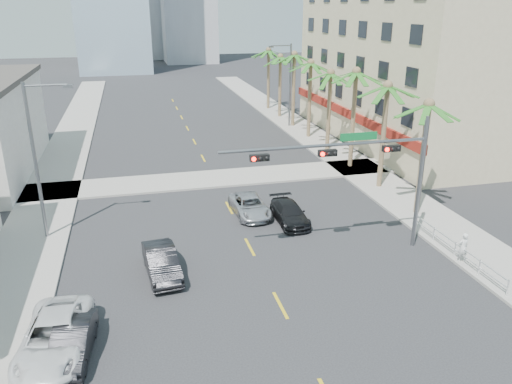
{
  "coord_description": "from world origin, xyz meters",
  "views": [
    {
      "loc": [
        -5.76,
        -14.5,
        12.7
      ],
      "look_at": [
        0.22,
        9.42,
        3.5
      ],
      "focal_mm": 35.0,
      "sensor_mm": 36.0,
      "label": 1
    }
  ],
  "objects_px": {
    "car_parked_mid": "(72,343)",
    "car_lane_right": "(290,213)",
    "traffic_signal_mast": "(367,164)",
    "car_parked_far": "(55,337)",
    "pedestrian": "(463,247)",
    "car_lane_left": "(162,262)",
    "car_lane_center": "(250,206)"
  },
  "relations": [
    {
      "from": "traffic_signal_mast",
      "to": "car_lane_center",
      "type": "height_order",
      "value": "traffic_signal_mast"
    },
    {
      "from": "car_lane_right",
      "to": "pedestrian",
      "type": "height_order",
      "value": "pedestrian"
    },
    {
      "from": "traffic_signal_mast",
      "to": "car_parked_far",
      "type": "height_order",
      "value": "traffic_signal_mast"
    },
    {
      "from": "traffic_signal_mast",
      "to": "car_lane_right",
      "type": "relative_size",
      "value": 2.62
    },
    {
      "from": "traffic_signal_mast",
      "to": "car_parked_far",
      "type": "xyz_separation_m",
      "value": [
        -15.18,
        -4.99,
        -4.33
      ]
    },
    {
      "from": "car_parked_far",
      "to": "pedestrian",
      "type": "xyz_separation_m",
      "value": [
        19.7,
        2.45,
        0.23
      ]
    },
    {
      "from": "traffic_signal_mast",
      "to": "car_lane_left",
      "type": "xyz_separation_m",
      "value": [
        -10.76,
        0.13,
        -4.36
      ]
    },
    {
      "from": "car_lane_left",
      "to": "car_lane_right",
      "type": "distance_m",
      "value": 9.43
    },
    {
      "from": "traffic_signal_mast",
      "to": "pedestrian",
      "type": "distance_m",
      "value": 6.61
    },
    {
      "from": "car_lane_right",
      "to": "pedestrian",
      "type": "xyz_separation_m",
      "value": [
        7.09,
        -7.35,
        0.34
      ]
    },
    {
      "from": "car_parked_mid",
      "to": "car_lane_right",
      "type": "relative_size",
      "value": 0.92
    },
    {
      "from": "traffic_signal_mast",
      "to": "car_parked_mid",
      "type": "bearing_deg",
      "value": -159.6
    },
    {
      "from": "car_parked_far",
      "to": "car_lane_left",
      "type": "xyz_separation_m",
      "value": [
        4.42,
        5.11,
        -0.03
      ]
    },
    {
      "from": "traffic_signal_mast",
      "to": "car_parked_mid",
      "type": "relative_size",
      "value": 2.85
    },
    {
      "from": "car_lane_left",
      "to": "pedestrian",
      "type": "bearing_deg",
      "value": -15.27
    },
    {
      "from": "traffic_signal_mast",
      "to": "car_lane_right",
      "type": "bearing_deg",
      "value": 118.16
    },
    {
      "from": "car_parked_far",
      "to": "car_lane_left",
      "type": "bearing_deg",
      "value": 53.82
    },
    {
      "from": "car_lane_center",
      "to": "car_parked_mid",
      "type": "bearing_deg",
      "value": -131.86
    },
    {
      "from": "car_parked_far",
      "to": "car_lane_left",
      "type": "distance_m",
      "value": 6.76
    },
    {
      "from": "car_lane_left",
      "to": "car_lane_right",
      "type": "relative_size",
      "value": 1.01
    },
    {
      "from": "car_lane_left",
      "to": "car_lane_right",
      "type": "xyz_separation_m",
      "value": [
        8.19,
        4.69,
        -0.09
      ]
    },
    {
      "from": "car_lane_center",
      "to": "car_parked_far",
      "type": "bearing_deg",
      "value": -134.67
    },
    {
      "from": "traffic_signal_mast",
      "to": "car_parked_far",
      "type": "distance_m",
      "value": 16.56
    },
    {
      "from": "car_lane_left",
      "to": "car_parked_mid",
      "type": "bearing_deg",
      "value": -129.7
    },
    {
      "from": "car_lane_center",
      "to": "pedestrian",
      "type": "distance_m",
      "value": 12.97
    },
    {
      "from": "traffic_signal_mast",
      "to": "car_lane_right",
      "type": "distance_m",
      "value": 7.04
    },
    {
      "from": "car_lane_right",
      "to": "pedestrian",
      "type": "distance_m",
      "value": 10.22
    },
    {
      "from": "car_parked_mid",
      "to": "car_lane_left",
      "type": "relative_size",
      "value": 0.92
    },
    {
      "from": "car_parked_mid",
      "to": "car_lane_left",
      "type": "bearing_deg",
      "value": 61.6
    },
    {
      "from": "traffic_signal_mast",
      "to": "car_lane_left",
      "type": "height_order",
      "value": "traffic_signal_mast"
    },
    {
      "from": "car_parked_far",
      "to": "car_lane_right",
      "type": "distance_m",
      "value": 15.97
    },
    {
      "from": "traffic_signal_mast",
      "to": "car_lane_left",
      "type": "bearing_deg",
      "value": 179.33
    }
  ]
}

